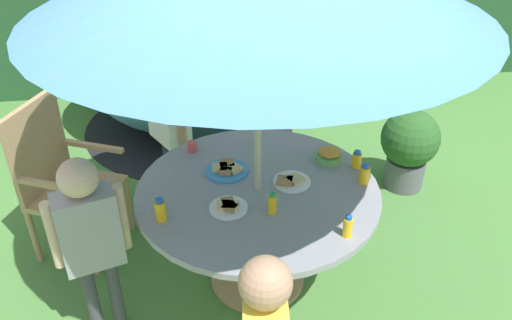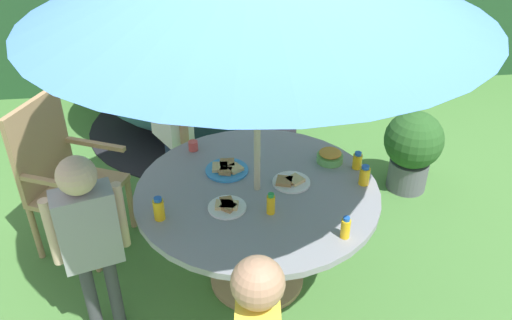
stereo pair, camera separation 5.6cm
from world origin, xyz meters
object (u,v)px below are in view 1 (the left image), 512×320
Objects in this scene: snack_bowl at (329,155)px; juice_bottle_center_front at (357,160)px; potted_plant at (409,145)px; juice_bottle_mid_left at (160,210)px; child_in_grey_shirt at (89,230)px; plate_near_left at (228,207)px; cup_near at (192,146)px; garden_table at (258,207)px; plate_far_right at (291,181)px; juice_bottle_center_back at (272,204)px; child_in_white_shirt at (168,110)px; wooden_chair at (59,174)px; plate_front_edge at (227,169)px; dome_tent at (184,48)px; juice_bottle_near_right at (364,174)px; juice_bottle_far_left at (348,227)px.

snack_bowl is 0.17m from juice_bottle_center_front.
juice_bottle_mid_left is (-1.79, -1.05, 0.39)m from potted_plant.
potted_plant is 2.43m from child_in_grey_shirt.
plate_near_left is 0.63m from cup_near.
cup_near reaches higher than potted_plant.
garden_table is 0.24m from plate_far_right.
juice_bottle_center_back is at bearing -147.17° from juice_bottle_center_front.
child_in_white_shirt is 1.08m from juice_bottle_mid_left.
juice_bottle_mid_left is (-0.72, -0.23, 0.05)m from plate_far_right.
plate_near_left is at bearing -138.56° from garden_table.
wooden_chair is at bearing 167.82° from juice_bottle_center_front.
child_in_white_shirt is 9.77× the size of juice_bottle_center_back.
dome_tent is at bearing 95.95° from plate_front_edge.
snack_bowl is at bearing 23.53° from juice_bottle_mid_left.
plate_near_left and plate_far_right have the same top height.
juice_bottle_near_right is at bearing -83.16° from wooden_chair.
garden_table is 0.59m from juice_bottle_mid_left.
plate_near_left is at bearing -159.29° from juice_bottle_center_front.
wooden_chair is at bearing 156.04° from garden_table.
dome_tent reaches higher than potted_plant.
juice_bottle_near_right reaches higher than plate_near_left.
child_in_grey_shirt reaches higher than potted_plant.
juice_bottle_center_front is (-0.66, -0.71, 0.38)m from potted_plant.
juice_bottle_far_left is at bearing -25.32° from child_in_grey_shirt.
juice_bottle_center_back is at bearing -78.72° from garden_table.
snack_bowl is 1.08m from juice_bottle_mid_left.
potted_plant is 4.90× the size of juice_bottle_mid_left.
child_in_grey_shirt reaches higher than plate_near_left.
plate_far_right is 0.30m from juice_bottle_center_back.
plate_far_right is 0.75m from juice_bottle_mid_left.
juice_bottle_far_left is (0.38, -0.45, 0.19)m from garden_table.
snack_bowl is (1.33, 0.49, 0.01)m from child_in_grey_shirt.
plate_near_left is 1.89× the size of juice_bottle_center_front.
potted_plant is 10.61× the size of cup_near.
dome_tent is at bearing 94.41° from plate_near_left.
dome_tent reaches higher than cup_near.
juice_bottle_far_left is 0.93m from juice_bottle_mid_left.
wooden_chair is 9.50× the size of juice_bottle_center_front.
child_in_white_shirt is 1.09m from plate_far_right.
juice_bottle_near_right is (0.13, -0.25, 0.02)m from snack_bowl.
dome_tent is at bearing 143.12° from potted_plant.
juice_bottle_far_left reaches higher than juice_bottle_center_front.
juice_bottle_mid_left is at bearing -170.92° from juice_bottle_near_right.
plate_far_right is 0.52m from juice_bottle_far_left.
potted_plant is at bearing 37.16° from plate_far_right.
plate_near_left is at bearing -149.08° from snack_bowl.
child_in_grey_shirt is at bearing -170.46° from juice_bottle_mid_left.
plate_far_right is 0.68m from cup_near.
juice_bottle_mid_left is at bearing 178.03° from juice_bottle_center_back.
dome_tent reaches higher than juice_bottle_far_left.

